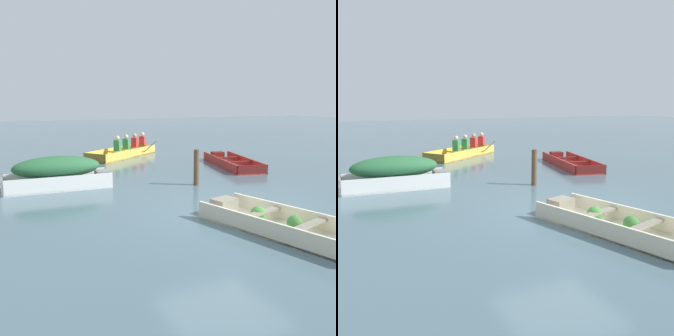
# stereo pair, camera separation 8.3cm
# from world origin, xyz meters

# --- Properties ---
(ground_plane) EXTENTS (80.00, 80.00, 0.00)m
(ground_plane) POSITION_xyz_m (0.00, 0.00, 0.00)
(ground_plane) COLOR #47606B
(dinghy_cream_foreground) EXTENTS (1.94, 3.38, 0.35)m
(dinghy_cream_foreground) POSITION_xyz_m (0.13, -1.55, 0.12)
(dinghy_cream_foreground) COLOR beige
(dinghy_cream_foreground) RESTS_ON ground
(skiff_red_near_moored) EXTENTS (1.79, 3.64, 0.30)m
(skiff_red_near_moored) POSITION_xyz_m (3.36, 4.67, 0.10)
(skiff_red_near_moored) COLOR #AD2D28
(skiff_red_near_moored) RESTS_ON ground
(skiff_white_mid_moored) EXTENTS (2.82, 1.03, 0.89)m
(skiff_white_mid_moored) POSITION_xyz_m (-2.99, 3.50, 0.50)
(skiff_white_mid_moored) COLOR white
(skiff_white_mid_moored) RESTS_ON ground
(rowboat_yellow_with_crew) EXTENTS (3.60, 3.08, 0.92)m
(rowboat_yellow_with_crew) POSITION_xyz_m (0.60, 8.55, 0.22)
(rowboat_yellow_with_crew) COLOR #E5BC47
(rowboat_yellow_with_crew) RESTS_ON ground
(mooring_post) EXTENTS (0.15, 0.15, 1.01)m
(mooring_post) POSITION_xyz_m (0.60, 2.32, 0.51)
(mooring_post) COLOR brown
(mooring_post) RESTS_ON ground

